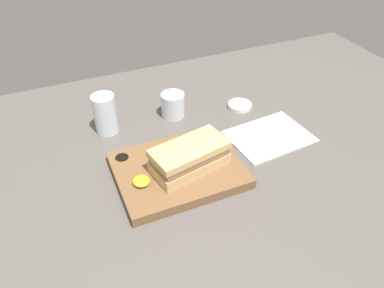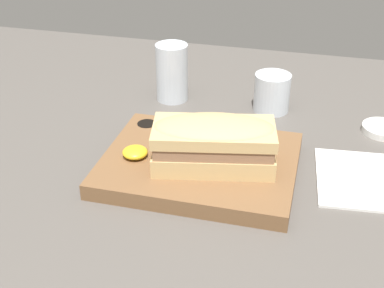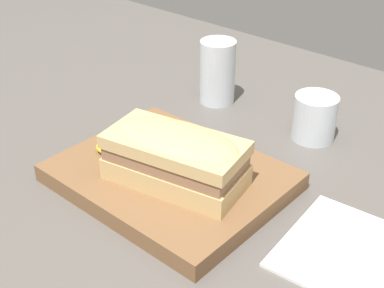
{
  "view_description": "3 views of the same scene",
  "coord_description": "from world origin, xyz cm",
  "px_view_note": "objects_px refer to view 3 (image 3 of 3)",
  "views": [
    {
      "loc": [
        -18.69,
        -56.52,
        62.39
      ],
      "look_at": [
        8.01,
        5.67,
        8.66
      ],
      "focal_mm": 35.0,
      "sensor_mm": 36.0,
      "label": 1
    },
    {
      "loc": [
        19.67,
        -61.83,
        46.37
      ],
      "look_at": [
        3.43,
        1.02,
        8.52
      ],
      "focal_mm": 50.0,
      "sensor_mm": 36.0,
      "label": 2
    },
    {
      "loc": [
        44.68,
        -37.7,
        43.74
      ],
      "look_at": [
        5.52,
        6.64,
        7.93
      ],
      "focal_mm": 50.0,
      "sensor_mm": 36.0,
      "label": 3
    }
  ],
  "objects_px": {
    "sandwich": "(175,155)",
    "napkin": "(378,265)",
    "serving_board": "(170,176)",
    "wine_glass": "(314,119)",
    "water_glass": "(217,76)"
  },
  "relations": [
    {
      "from": "sandwich",
      "to": "napkin",
      "type": "distance_m",
      "value": 0.27
    },
    {
      "from": "serving_board",
      "to": "sandwich",
      "type": "bearing_deg",
      "value": -32.04
    },
    {
      "from": "serving_board",
      "to": "napkin",
      "type": "height_order",
      "value": "serving_board"
    },
    {
      "from": "wine_glass",
      "to": "water_glass",
      "type": "bearing_deg",
      "value": 179.78
    },
    {
      "from": "water_glass",
      "to": "napkin",
      "type": "relative_size",
      "value": 0.49
    },
    {
      "from": "water_glass",
      "to": "sandwich",
      "type": "bearing_deg",
      "value": -61.55
    },
    {
      "from": "water_glass",
      "to": "napkin",
      "type": "height_order",
      "value": "water_glass"
    },
    {
      "from": "sandwich",
      "to": "napkin",
      "type": "bearing_deg",
      "value": 11.87
    },
    {
      "from": "water_glass",
      "to": "wine_glass",
      "type": "xyz_separation_m",
      "value": [
        0.19,
        -0.0,
        -0.02
      ]
    },
    {
      "from": "sandwich",
      "to": "serving_board",
      "type": "bearing_deg",
      "value": 147.96
    },
    {
      "from": "napkin",
      "to": "sandwich",
      "type": "bearing_deg",
      "value": -168.13
    },
    {
      "from": "sandwich",
      "to": "wine_glass",
      "type": "distance_m",
      "value": 0.26
    },
    {
      "from": "sandwich",
      "to": "wine_glass",
      "type": "xyz_separation_m",
      "value": [
        0.05,
        0.25,
        -0.03
      ]
    },
    {
      "from": "serving_board",
      "to": "wine_glass",
      "type": "distance_m",
      "value": 0.25
    },
    {
      "from": "serving_board",
      "to": "sandwich",
      "type": "relative_size",
      "value": 1.53
    }
  ]
}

